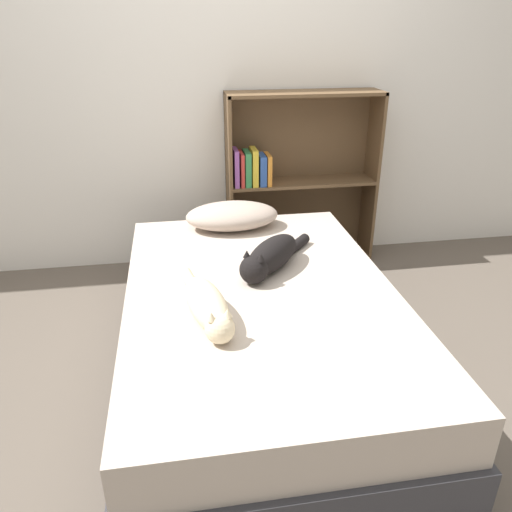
{
  "coord_description": "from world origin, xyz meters",
  "views": [
    {
      "loc": [
        -0.34,
        -1.93,
        1.54
      ],
      "look_at": [
        0.0,
        0.14,
        0.54
      ],
      "focal_mm": 35.0,
      "sensor_mm": 36.0,
      "label": 1
    }
  ],
  "objects_px": {
    "bed": "(261,331)",
    "pillow": "(232,216)",
    "bookshelf": "(294,178)",
    "cat_light": "(208,306)",
    "cat_dark": "(270,257)"
  },
  "relations": [
    {
      "from": "pillow",
      "to": "bookshelf",
      "type": "distance_m",
      "value": 0.66
    },
    {
      "from": "bed",
      "to": "bookshelf",
      "type": "height_order",
      "value": "bookshelf"
    },
    {
      "from": "cat_light",
      "to": "bookshelf",
      "type": "distance_m",
      "value": 1.57
    },
    {
      "from": "cat_light",
      "to": "cat_dark",
      "type": "xyz_separation_m",
      "value": [
        0.33,
        0.39,
        0.01
      ]
    },
    {
      "from": "bed",
      "to": "cat_light",
      "type": "height_order",
      "value": "cat_light"
    },
    {
      "from": "bookshelf",
      "to": "cat_light",
      "type": "bearing_deg",
      "value": -115.86
    },
    {
      "from": "pillow",
      "to": "bookshelf",
      "type": "relative_size",
      "value": 0.47
    },
    {
      "from": "cat_light",
      "to": "bookshelf",
      "type": "xyz_separation_m",
      "value": [
        0.69,
        1.41,
        0.08
      ]
    },
    {
      "from": "pillow",
      "to": "cat_dark",
      "type": "xyz_separation_m",
      "value": [
        0.11,
        -0.57,
        -0.0
      ]
    },
    {
      "from": "bed",
      "to": "pillow",
      "type": "bearing_deg",
      "value": 93.03
    },
    {
      "from": "bed",
      "to": "pillow",
      "type": "xyz_separation_m",
      "value": [
        -0.04,
        0.75,
        0.3
      ]
    },
    {
      "from": "pillow",
      "to": "bookshelf",
      "type": "height_order",
      "value": "bookshelf"
    },
    {
      "from": "bed",
      "to": "cat_dark",
      "type": "height_order",
      "value": "cat_dark"
    },
    {
      "from": "bed",
      "to": "pillow",
      "type": "relative_size",
      "value": 3.54
    },
    {
      "from": "pillow",
      "to": "cat_light",
      "type": "bearing_deg",
      "value": -102.49
    }
  ]
}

